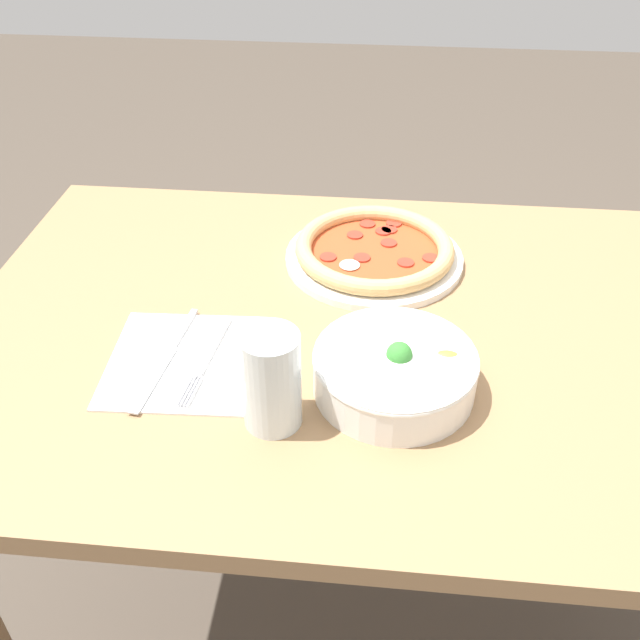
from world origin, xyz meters
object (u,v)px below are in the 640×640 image
object	(u,v)px
fork	(208,359)
glass	(271,380)
knife	(169,353)
pizza	(374,252)
bowl	(395,369)

from	to	relation	value
fork	glass	world-z (taller)	glass
fork	glass	distance (m)	0.15
knife	glass	xyz separation A→B (m)	(-0.16, 0.10, 0.06)
fork	knife	bearing A→B (deg)	-91.08
pizza	knife	bearing A→B (deg)	45.14
bowl	fork	distance (m)	0.25
pizza	glass	world-z (taller)	glass
bowl	fork	bearing A→B (deg)	-6.40
pizza	glass	distance (m)	0.38
fork	knife	size ratio (longest dim) A/B	0.84
pizza	glass	xyz separation A→B (m)	(0.11, 0.37, 0.05)
pizza	glass	bearing A→B (deg)	73.88
pizza	bowl	bearing A→B (deg)	96.89
fork	knife	distance (m)	0.05
knife	glass	bearing A→B (deg)	63.04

